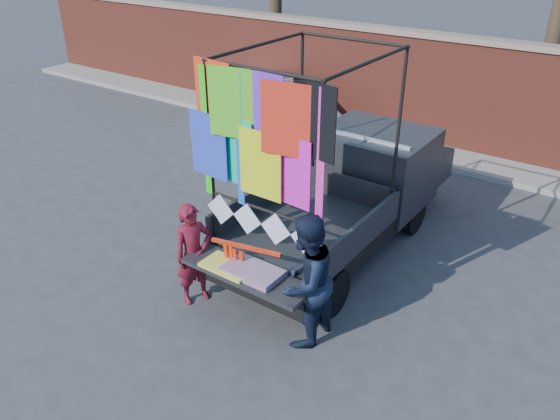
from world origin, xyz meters
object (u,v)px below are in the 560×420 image
Objects in this scene: pickup_truck at (357,188)px; woman at (194,254)px; man at (305,281)px; sedan at (281,107)px.

woman is (-0.94, -2.98, -0.10)m from pickup_truck.
sedan is at bearing -142.29° from man.
pickup_truck is 3.56× the size of woman.
pickup_truck is 2.91m from man.
woman is at bearing -107.40° from pickup_truck.
man is at bearing -117.55° from sedan.
pickup_truck is 5.23m from sedan.
sedan is 2.24× the size of man.
woman is at bearing -83.77° from man.
man is at bearing -62.87° from woman.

